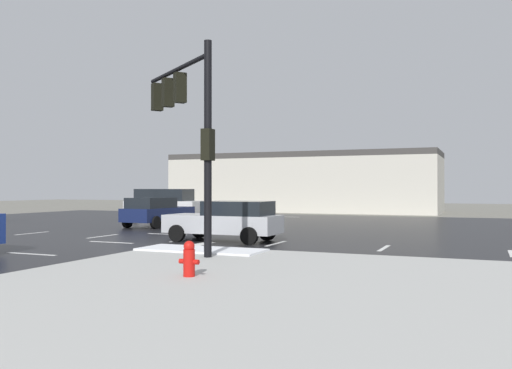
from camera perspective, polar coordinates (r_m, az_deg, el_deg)
ground_plane at (r=23.29m, az=-11.91°, el=-5.56°), size 120.00×120.00×0.00m
road_asphalt at (r=23.29m, az=-11.91°, el=-5.53°), size 44.00×44.00×0.02m
sidewalk_corner at (r=7.46m, az=13.22°, el=-16.19°), size 18.00×18.00×0.14m
snow_strip_curbside at (r=17.27m, az=-5.76°, el=-6.81°), size 4.00×1.60×0.06m
lane_markings at (r=21.48m, az=-11.35°, el=-5.93°), size 36.15×36.15×0.01m
traffic_signal_mast at (r=17.00m, az=-7.23°, el=7.26°), size 3.84×2.95×6.18m
fire_hydrant at (r=12.27m, az=-7.03°, el=-7.72°), size 0.48×0.26×0.79m
strip_building_background at (r=49.74m, az=5.04°, el=0.20°), size 23.81×8.00×5.22m
sedan_silver at (r=21.34m, az=-3.09°, el=-3.74°), size 4.54×2.02×1.58m
sedan_navy at (r=29.80m, az=-10.36°, el=-2.78°), size 2.19×4.60×1.58m
suv_white at (r=34.94m, az=-9.59°, el=-2.04°), size 4.95×2.47×2.03m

